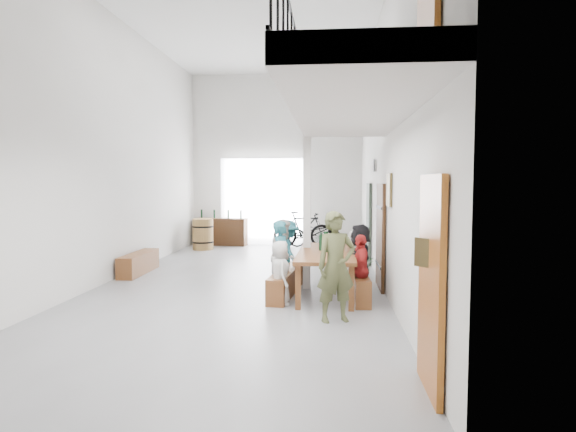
# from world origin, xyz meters

# --- Properties ---
(floor) EXTENTS (12.00, 12.00, 0.00)m
(floor) POSITION_xyz_m (0.00, 0.00, 0.00)
(floor) COLOR slate
(floor) RESTS_ON ground
(room_walls) EXTENTS (12.00, 12.00, 12.00)m
(room_walls) POSITION_xyz_m (0.00, 0.00, 3.55)
(room_walls) COLOR white
(room_walls) RESTS_ON ground
(gateway_portal) EXTENTS (2.80, 0.08, 2.80)m
(gateway_portal) POSITION_xyz_m (-0.40, 5.94, 1.40)
(gateway_portal) COLOR white
(gateway_portal) RESTS_ON ground
(right_wall_decor) EXTENTS (0.07, 8.28, 5.07)m
(right_wall_decor) POSITION_xyz_m (2.70, -1.87, 1.74)
(right_wall_decor) COLOR #974A17
(right_wall_decor) RESTS_ON ground
(balcony) EXTENTS (1.52, 5.62, 4.00)m
(balcony) POSITION_xyz_m (1.98, -3.13, 2.96)
(balcony) COLOR silver
(balcony) RESTS_ON ground
(tasting_table) EXTENTS (1.05, 2.47, 0.79)m
(tasting_table) POSITION_xyz_m (1.68, -0.98, 0.71)
(tasting_table) COLOR brown
(tasting_table) RESTS_ON ground
(bench_inner) EXTENTS (0.51, 1.94, 0.44)m
(bench_inner) POSITION_xyz_m (0.95, -0.99, 0.22)
(bench_inner) COLOR brown
(bench_inner) RESTS_ON ground
(bench_wall) EXTENTS (0.34, 1.98, 0.45)m
(bench_wall) POSITION_xyz_m (2.23, -1.00, 0.23)
(bench_wall) COLOR brown
(bench_wall) RESTS_ON ground
(tableware) EXTENTS (0.44, 1.82, 0.35)m
(tableware) POSITION_xyz_m (1.78, -0.90, 0.93)
(tableware) COLOR black
(tableware) RESTS_ON tasting_table
(side_bench) EXTENTS (0.37, 1.63, 0.46)m
(side_bench) POSITION_xyz_m (-2.50, 0.73, 0.23)
(side_bench) COLOR brown
(side_bench) RESTS_ON ground
(oak_barrel) EXTENTS (0.64, 0.64, 0.93)m
(oak_barrel) POSITION_xyz_m (-2.07, 4.58, 0.47)
(oak_barrel) COLOR olive
(oak_barrel) RESTS_ON ground
(serving_counter) EXTENTS (1.68, 0.61, 0.87)m
(serving_counter) POSITION_xyz_m (-1.75, 5.65, 0.43)
(serving_counter) COLOR #3D2212
(serving_counter) RESTS_ON ground
(counter_bottles) EXTENTS (1.39, 0.26, 0.28)m
(counter_bottles) POSITION_xyz_m (-1.75, 5.65, 1.01)
(counter_bottles) COLOR black
(counter_bottles) RESTS_ON serving_counter
(guest_left_a) EXTENTS (0.48, 0.60, 1.06)m
(guest_left_a) POSITION_xyz_m (0.92, -1.73, 0.53)
(guest_left_a) COLOR silver
(guest_left_a) RESTS_ON ground
(guest_left_b) EXTENTS (0.44, 0.56, 1.35)m
(guest_left_b) POSITION_xyz_m (0.90, -1.19, 0.68)
(guest_left_b) COLOR #236775
(guest_left_b) RESTS_ON ground
(guest_left_c) EXTENTS (0.61, 0.72, 1.33)m
(guest_left_c) POSITION_xyz_m (0.88, -0.65, 0.67)
(guest_left_c) COLOR silver
(guest_left_c) RESTS_ON ground
(guest_left_d) EXTENTS (0.77, 0.95, 1.28)m
(guest_left_d) POSITION_xyz_m (0.91, -0.08, 0.64)
(guest_left_d) COLOR #236775
(guest_left_d) RESTS_ON ground
(guest_right_a) EXTENTS (0.31, 0.69, 1.17)m
(guest_right_a) POSITION_xyz_m (2.25, -1.58, 0.58)
(guest_right_a) COLOR maroon
(guest_right_a) RESTS_ON ground
(guest_right_b) EXTENTS (0.73, 1.25, 1.29)m
(guest_right_b) POSITION_xyz_m (2.28, -0.96, 0.64)
(guest_right_b) COLOR black
(guest_right_b) RESTS_ON ground
(guest_right_c) EXTENTS (0.49, 0.61, 1.10)m
(guest_right_c) POSITION_xyz_m (2.23, -0.27, 0.55)
(guest_right_c) COLOR silver
(guest_right_c) RESTS_ON ground
(host_standing) EXTENTS (0.69, 0.57, 1.61)m
(host_standing) POSITION_xyz_m (1.83, -2.62, 0.81)
(host_standing) COLOR #464A29
(host_standing) RESTS_ON ground
(potted_plant) EXTENTS (0.50, 0.46, 0.46)m
(potted_plant) POSITION_xyz_m (2.45, 0.57, 0.23)
(potted_plant) COLOR #204B1B
(potted_plant) RESTS_ON ground
(bicycle_near) EXTENTS (1.77, 0.83, 0.90)m
(bicycle_near) POSITION_xyz_m (1.28, 5.33, 0.45)
(bicycle_near) COLOR black
(bicycle_near) RESTS_ON ground
(bicycle_far) EXTENTS (1.90, 0.64, 1.12)m
(bicycle_far) POSITION_xyz_m (0.92, 5.31, 0.56)
(bicycle_far) COLOR black
(bicycle_far) RESTS_ON ground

